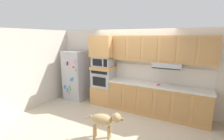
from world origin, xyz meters
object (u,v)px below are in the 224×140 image
built_in_oven (104,78)px  microwave (103,62)px  screwdriver (159,85)px  refrigerator (76,75)px  dog (105,120)px

built_in_oven → microwave: size_ratio=1.09×
built_in_oven → microwave: 0.56m
screwdriver → refrigerator: bearing=-179.9°
refrigerator → screwdriver: refrigerator is taller
screwdriver → microwave: bearing=178.0°
dog → refrigerator: bearing=125.1°
microwave → screwdriver: size_ratio=3.82×
dog → built_in_oven: bearing=103.9°
built_in_oven → screwdriver: 1.85m
built_in_oven → screwdriver: size_ratio=4.15×
refrigerator → built_in_oven: (1.13, 0.07, 0.02)m
screwdriver → dog: 1.91m
refrigerator → microwave: refrigerator is taller
refrigerator → microwave: (1.13, 0.07, 0.58)m
screwdriver → dog: screwdriver is taller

